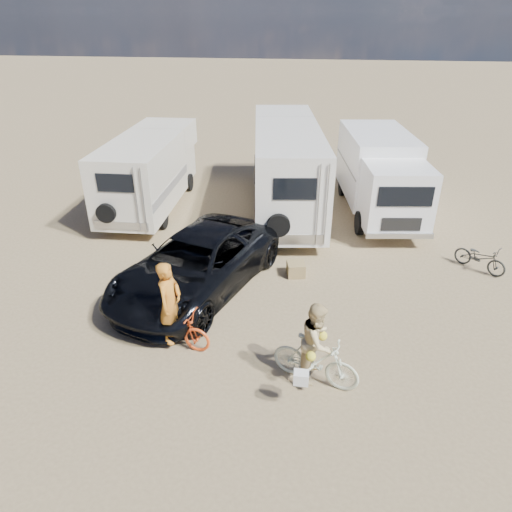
# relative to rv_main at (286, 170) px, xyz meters

# --- Properties ---
(ground) EXTENTS (140.00, 140.00, 0.00)m
(ground) POSITION_rel_rv_main_xyz_m (-0.25, -7.08, -1.58)
(ground) COLOR #967F59
(ground) RESTS_ON ground
(rv_main) EXTENTS (3.32, 8.31, 3.16)m
(rv_main) POSITION_rel_rv_main_xyz_m (0.00, 0.00, 0.00)
(rv_main) COLOR white
(rv_main) RESTS_ON ground
(rv_left) EXTENTS (2.33, 6.55, 2.72)m
(rv_left) POSITION_rel_rv_main_xyz_m (-5.12, -0.38, -0.22)
(rv_left) COLOR silver
(rv_left) RESTS_ON ground
(box_truck) EXTENTS (3.00, 6.47, 2.82)m
(box_truck) POSITION_rel_rv_main_xyz_m (3.43, 0.14, -0.17)
(box_truck) COLOR white
(box_truck) RESTS_ON ground
(dark_suv) EXTENTS (4.34, 6.23, 1.58)m
(dark_suv) POSITION_rel_rv_main_xyz_m (-1.90, -6.08, -0.79)
(dark_suv) COLOR black
(dark_suv) RESTS_ON ground
(bike_man) EXTENTS (1.91, 0.97, 0.96)m
(bike_man) POSITION_rel_rv_main_xyz_m (-1.86, -8.50, -1.10)
(bike_man) COLOR #D94616
(bike_man) RESTS_ON ground
(bike_woman) EXTENTS (1.89, 1.05, 1.09)m
(bike_woman) POSITION_rel_rv_main_xyz_m (1.35, -9.25, -1.04)
(bike_woman) COLOR beige
(bike_woman) RESTS_ON ground
(rider_man) EXTENTS (0.59, 0.78, 1.94)m
(rider_man) POSITION_rel_rv_main_xyz_m (-1.86, -8.50, -0.61)
(rider_man) COLOR #C57421
(rider_man) RESTS_ON ground
(rider_woman) EXTENTS (0.87, 0.99, 1.71)m
(rider_woman) POSITION_rel_rv_main_xyz_m (1.35, -9.25, -0.73)
(rider_woman) COLOR #D1B77E
(rider_woman) RESTS_ON ground
(bike_parked) EXTENTS (1.50, 1.40, 0.80)m
(bike_parked) POSITION_rel_rv_main_xyz_m (6.01, -3.91, -1.18)
(bike_parked) COLOR #282A27
(bike_parked) RESTS_ON ground
(cooler) EXTENTS (0.64, 0.51, 0.47)m
(cooler) POSITION_rel_rv_main_xyz_m (-0.28, -3.34, -1.35)
(cooler) COLOR #226199
(cooler) RESTS_ON ground
(crate) EXTENTS (0.59, 0.59, 0.40)m
(crate) POSITION_rel_rv_main_xyz_m (0.71, -4.96, -1.38)
(crate) COLOR olive
(crate) RESTS_ON ground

